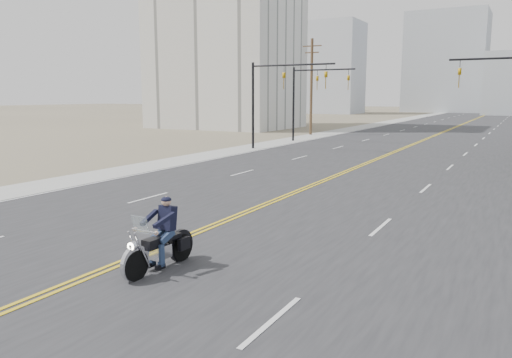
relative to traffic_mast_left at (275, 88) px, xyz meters
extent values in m
cube|color=#303033|center=(8.98, 38.00, -4.93)|extent=(20.00, 200.00, 0.01)
cube|color=#A5A5A0|center=(-2.52, 38.00, -4.93)|extent=(3.00, 200.00, 0.01)
cylinder|color=black|center=(-2.02, 0.00, -1.44)|extent=(0.20, 0.20, 7.00)
cylinder|color=black|center=(1.48, 0.00, 1.76)|extent=(7.00, 0.14, 0.14)
imported|color=#BF8C0C|center=(0.78, 0.00, 1.11)|extent=(0.21, 0.26, 1.30)
imported|color=#BF8C0C|center=(4.28, 0.00, 1.11)|extent=(0.21, 0.26, 1.30)
cylinder|color=black|center=(16.48, 0.00, 1.76)|extent=(7.00, 0.14, 0.14)
imported|color=#BF8C0C|center=(13.68, 0.00, 1.11)|extent=(0.21, 0.26, 1.30)
cylinder|color=black|center=(-2.02, 8.00, -1.44)|extent=(0.20, 0.20, 7.00)
cylinder|color=black|center=(0.98, 8.00, 1.76)|extent=(6.00, 0.14, 0.14)
imported|color=#BF8C0C|center=(0.38, 8.00, 1.11)|extent=(0.21, 0.26, 1.30)
imported|color=#BF8C0C|center=(3.38, 8.00, 1.11)|extent=(0.21, 0.26, 1.30)
cylinder|color=brown|center=(-3.52, 16.00, 0.31)|extent=(0.30, 0.30, 10.50)
cube|color=brown|center=(-3.52, 16.00, 4.76)|extent=(2.20, 0.12, 0.12)
cube|color=brown|center=(-3.52, 16.00, 4.06)|extent=(1.60, 0.12, 0.12)
cube|color=silver|center=(-19.02, 23.00, 10.06)|extent=(18.00, 14.00, 30.00)
cube|color=#B7BCC6|center=(-26.02, 83.00, 6.06)|extent=(14.00, 12.00, 22.00)
cube|color=#ADB2B7|center=(-3.02, 108.00, 8.06)|extent=(20.00, 15.00, 26.00)
cube|color=#ADB2B7|center=(-41.02, 98.00, 3.06)|extent=(12.00, 12.00, 16.00)
camera|label=1|loc=(18.07, -36.11, -0.60)|focal=35.00mm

